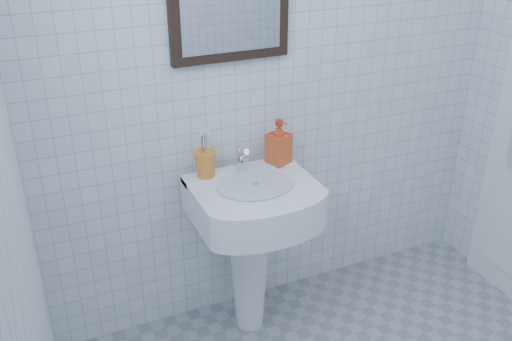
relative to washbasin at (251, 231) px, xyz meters
name	(u,v)px	position (x,y,z in m)	size (l,w,h in m)	color
wall_back	(280,51)	(0.23, 0.22, 0.72)	(2.20, 0.02, 2.50)	white
wall_left	(29,268)	(-0.87, -0.98, 0.72)	(0.02, 2.40, 2.50)	white
washbasin	(251,231)	(0.00, 0.00, 0.00)	(0.51, 0.37, 0.79)	white
faucet	(242,161)	(0.00, 0.09, 0.30)	(0.05, 0.11, 0.12)	silver
toothbrush_cup	(205,164)	(-0.16, 0.11, 0.31)	(0.09, 0.09, 0.11)	orange
soap_dispenser	(279,142)	(0.18, 0.11, 0.35)	(0.09, 0.09, 0.20)	red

